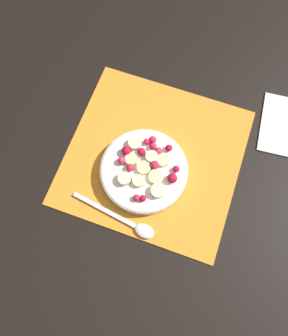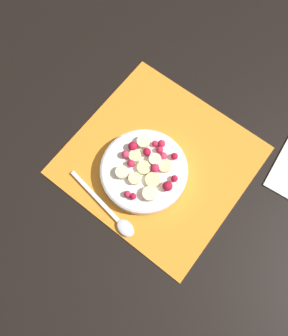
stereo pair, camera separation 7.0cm
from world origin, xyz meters
TOP-DOWN VIEW (x-y plane):
  - ground_plane at (0.00, 0.00)m, footprint 3.00×3.00m
  - placemat at (0.00, 0.00)m, footprint 0.39×0.37m
  - fruit_bowl at (-0.01, -0.05)m, footprint 0.19×0.19m
  - spoon at (0.00, -0.16)m, footprint 0.20×0.05m
  - napkin at (0.27, 0.18)m, footprint 0.13×0.17m

SIDE VIEW (x-z plane):
  - ground_plane at x=0.00m, z-range 0.00..0.00m
  - placemat at x=0.00m, z-range 0.00..0.01m
  - napkin at x=0.27m, z-range 0.00..0.01m
  - spoon at x=0.00m, z-range 0.01..0.01m
  - fruit_bowl at x=-0.01m, z-range 0.00..0.05m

